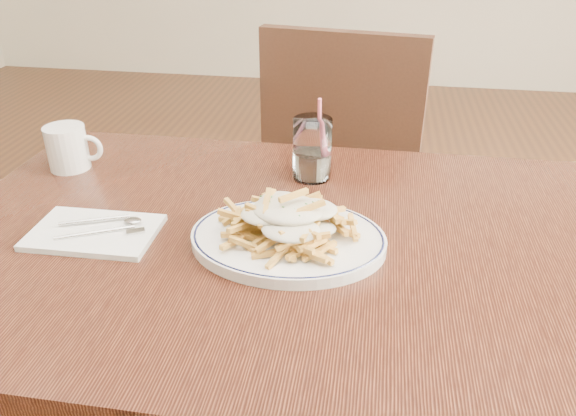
% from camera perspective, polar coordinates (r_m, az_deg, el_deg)
% --- Properties ---
extents(table, '(1.20, 0.80, 0.75)m').
position_cam_1_polar(table, '(1.01, -0.80, -6.50)').
color(table, black).
rests_on(table, ground).
extents(chair_far, '(0.51, 0.51, 0.96)m').
position_cam_1_polar(chair_far, '(1.71, 5.88, 4.40)').
color(chair_far, black).
rests_on(chair_far, ground).
extents(fries_plate, '(0.39, 0.36, 0.02)m').
position_cam_1_polar(fries_plate, '(0.93, 0.00, -3.17)').
color(fries_plate, white).
rests_on(fries_plate, table).
extents(loaded_fries, '(0.24, 0.21, 0.07)m').
position_cam_1_polar(loaded_fries, '(0.91, 0.00, -0.78)').
color(loaded_fries, '#BF903A').
rests_on(loaded_fries, fries_plate).
extents(napkin, '(0.21, 0.14, 0.01)m').
position_cam_1_polar(napkin, '(1.01, -19.07, -2.35)').
color(napkin, white).
rests_on(napkin, table).
extents(cutlery, '(0.16, 0.12, 0.01)m').
position_cam_1_polar(cutlery, '(1.01, -19.04, -1.83)').
color(cutlery, silver).
rests_on(cutlery, napkin).
extents(water_glass, '(0.08, 0.08, 0.17)m').
position_cam_1_polar(water_glass, '(1.14, 2.47, 5.65)').
color(water_glass, white).
rests_on(water_glass, table).
extents(coffee_mug, '(0.12, 0.08, 0.09)m').
position_cam_1_polar(coffee_mug, '(1.27, -21.42, 5.72)').
color(coffee_mug, white).
rests_on(coffee_mug, table).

